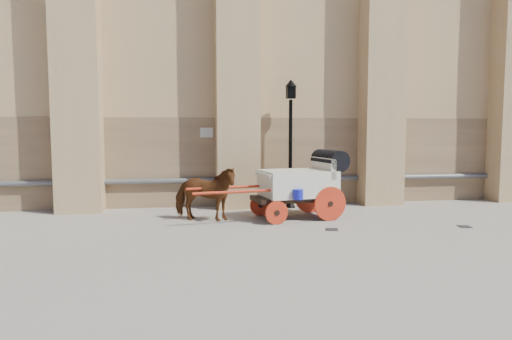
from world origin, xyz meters
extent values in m
plane|color=gray|center=(0.00, 0.00, 0.00)|extent=(90.00, 90.00, 0.00)
cube|color=#997955|center=(2.00, 4.15, 1.50)|extent=(44.00, 0.35, 3.00)
cylinder|color=#59595B|center=(2.00, 3.88, 0.90)|extent=(42.00, 0.18, 0.18)
cube|color=beige|center=(-2.00, 3.97, 2.50)|extent=(0.42, 0.04, 0.32)
imported|color=brown|center=(-2.18, 1.52, 0.78)|extent=(2.01, 1.34, 1.56)
cube|color=black|center=(0.43, 1.54, 0.60)|extent=(2.54, 1.48, 0.13)
cube|color=beige|center=(0.54, 1.56, 1.03)|extent=(2.27, 1.69, 0.76)
cube|color=beige|center=(1.34, 1.69, 1.47)|extent=(0.39, 1.37, 0.60)
cube|color=beige|center=(-0.38, 1.40, 1.31)|extent=(0.58, 1.24, 0.11)
cylinder|color=black|center=(1.56, 1.73, 1.69)|extent=(0.83, 1.44, 0.61)
cylinder|color=red|center=(1.35, 1.01, 0.49)|extent=(0.98, 0.23, 0.98)
cylinder|color=red|center=(1.12, 2.34, 0.49)|extent=(0.98, 0.23, 0.98)
cylinder|color=red|center=(-0.26, 0.74, 0.33)|extent=(0.65, 0.17, 0.65)
cylinder|color=red|center=(-0.49, 2.07, 0.33)|extent=(0.65, 0.17, 0.65)
cylinder|color=red|center=(-1.26, 0.75, 0.93)|extent=(2.59, 0.51, 0.08)
cylinder|color=red|center=(-1.42, 1.72, 0.93)|extent=(2.59, 0.51, 0.08)
cylinder|color=#151AB0|center=(0.34, 0.75, 0.82)|extent=(0.28, 0.28, 0.28)
cylinder|color=black|center=(0.74, 3.38, 1.79)|extent=(0.12, 0.12, 3.57)
cone|color=black|center=(0.74, 3.38, 0.18)|extent=(0.36, 0.36, 0.36)
cube|color=black|center=(0.74, 3.38, 3.82)|extent=(0.28, 0.28, 0.42)
cone|color=black|center=(0.74, 3.38, 4.12)|extent=(0.40, 0.40, 0.24)
cube|color=black|center=(1.02, -0.14, 0.01)|extent=(0.40, 0.40, 0.01)
cube|color=black|center=(4.65, -0.35, 0.01)|extent=(0.39, 0.39, 0.01)
camera|label=1|loc=(-2.74, -11.36, 2.59)|focal=32.00mm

